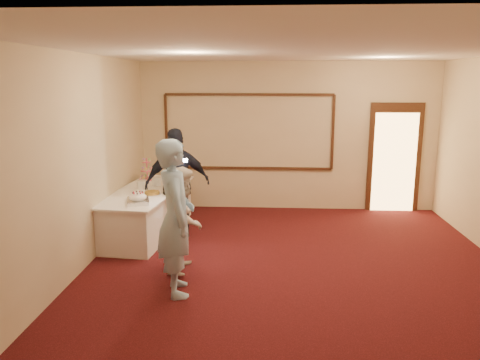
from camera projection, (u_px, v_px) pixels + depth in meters
The scene contains 14 objects.
floor at pixel (296, 275), 6.42m from camera, with size 7.00×7.00×0.00m, color black.
room_walls at pixel (300, 128), 6.00m from camera, with size 6.04×7.04×3.02m.
wall_molding at pixel (249, 132), 9.52m from camera, with size 3.45×0.04×1.55m.
doorway at pixel (394, 159), 9.44m from camera, with size 1.05×0.07×2.20m.
buffet_table at pixel (147, 211), 8.15m from camera, with size 1.27×2.68×0.77m.
pavlova_tray at pixel (138, 199), 7.20m from camera, with size 0.42×0.48×0.17m.
cupcake_stand at pixel (147, 171), 8.90m from camera, with size 0.31×0.31×0.46m.
plate_stack_a at pixel (142, 185), 8.15m from camera, with size 0.18×0.18×0.15m.
plate_stack_b at pixel (156, 181), 8.42m from camera, with size 0.18×0.18×0.15m.
tart at pixel (152, 193), 7.74m from camera, with size 0.28×0.28×0.06m.
man at pixel (176, 218), 5.73m from camera, with size 0.71×0.47×1.95m, color #9FC9F0.
woman at pixel (184, 219), 6.50m from camera, with size 0.72×0.56×1.47m, color beige.
guest at pixel (178, 184), 7.84m from camera, with size 1.09×0.45×1.86m, color black.
camera_flash at pixel (185, 160), 7.44m from camera, with size 0.07×0.04×0.05m, color white.
Camera 1 is at (-0.42, -6.04, 2.62)m, focal length 35.00 mm.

